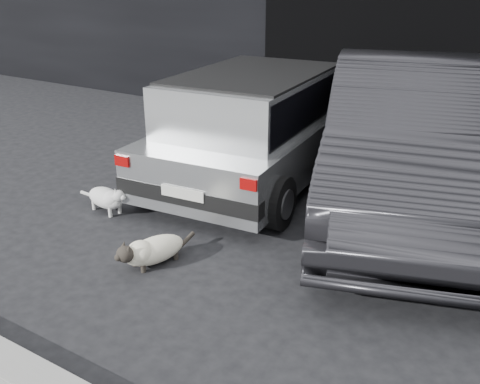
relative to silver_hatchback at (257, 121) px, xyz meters
The scene contains 7 objects.
ground 1.51m from the silver_hatchback, 107.69° to the right, with size 80.00×80.00×0.00m, color black.
garage_opening 2.85m from the silver_hatchback, 77.66° to the left, with size 4.00×0.10×2.60m, color black.
curb 3.97m from the silver_hatchback, 81.25° to the right, with size 18.00×0.25×0.12m, color gray.
silver_hatchback is the anchor object (origin of this frame).
second_car 1.77m from the silver_hatchback, ahead, with size 1.64×4.70×1.55m, color black.
cat_siamese 2.42m from the silver_hatchback, 83.26° to the right, with size 0.44×0.83×0.29m.
cat_white 1.99m from the silver_hatchback, 115.49° to the right, with size 0.73×0.32×0.34m.
Camera 1 is at (3.51, -4.12, 2.40)m, focal length 40.00 mm.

